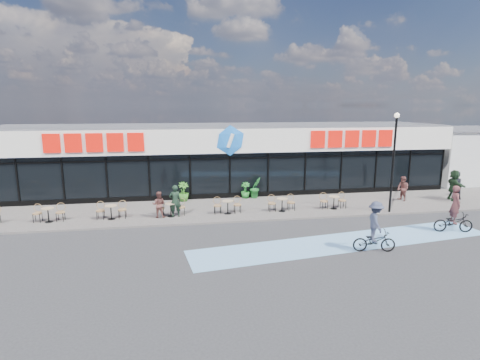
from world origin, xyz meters
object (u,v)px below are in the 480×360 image
(potted_plant_right, at_px, (245,190))
(cyclist_b, at_px, (454,217))
(lamp_post, at_px, (394,155))
(pedestrian_c, at_px, (455,185))
(patron_left, at_px, (175,201))
(potted_plant_left, at_px, (183,192))
(potted_plant_mid, at_px, (255,188))
(pedestrian_b, at_px, (454,185))
(pedestrian_a, at_px, (403,189))
(patron_right, at_px, (159,205))
(cyclist_a, at_px, (375,231))

(potted_plant_right, bearing_deg, cyclist_b, -41.89)
(lamp_post, distance_m, pedestrian_c, 6.42)
(patron_left, distance_m, cyclist_b, 13.76)
(potted_plant_right, distance_m, pedestrian_c, 13.23)
(potted_plant_left, bearing_deg, potted_plant_mid, 1.24)
(lamp_post, distance_m, potted_plant_left, 12.36)
(potted_plant_left, bearing_deg, pedestrian_b, -8.66)
(potted_plant_mid, distance_m, pedestrian_b, 12.33)
(pedestrian_a, bearing_deg, patron_right, -97.27)
(patron_left, bearing_deg, cyclist_b, 153.04)
(potted_plant_left, xyz_separation_m, cyclist_b, (12.58, -7.63, 0.07))
(pedestrian_b, bearing_deg, patron_right, 103.94)
(potted_plant_right, xyz_separation_m, cyclist_b, (8.66, -7.77, 0.15))
(potted_plant_mid, bearing_deg, pedestrian_b, -12.31)
(pedestrian_c, height_order, cyclist_a, cyclist_a)
(potted_plant_mid, relative_size, patron_right, 0.95)
(patron_right, height_order, cyclist_b, cyclist_b)
(pedestrian_b, relative_size, pedestrian_c, 1.08)
(potted_plant_left, distance_m, potted_plant_mid, 4.57)
(pedestrian_a, bearing_deg, potted_plant_left, -110.75)
(lamp_post, bearing_deg, patron_right, 175.44)
(patron_right, relative_size, pedestrian_b, 0.73)
(potted_plant_mid, bearing_deg, cyclist_a, -71.98)
(lamp_post, height_order, potted_plant_left, lamp_post)
(cyclist_b, bearing_deg, potted_plant_right, 138.11)
(pedestrian_a, relative_size, cyclist_b, 0.68)
(potted_plant_mid, bearing_deg, lamp_post, -33.13)
(potted_plant_right, relative_size, pedestrian_b, 0.53)
(potted_plant_right, bearing_deg, potted_plant_mid, -3.36)
(lamp_post, bearing_deg, potted_plant_right, 149.01)
(patron_right, bearing_deg, pedestrian_a, -167.05)
(patron_left, xyz_separation_m, pedestrian_b, (17.08, 0.74, 0.10))
(potted_plant_mid, relative_size, pedestrian_c, 0.75)
(pedestrian_b, bearing_deg, potted_plant_left, 92.86)
(patron_left, distance_m, pedestrian_b, 17.10)
(potted_plant_left, relative_size, cyclist_b, 0.53)
(cyclist_b, bearing_deg, potted_plant_mid, 136.03)
(pedestrian_c, bearing_deg, pedestrian_b, 33.20)
(potted_plant_mid, relative_size, pedestrian_a, 0.87)
(pedestrian_c, bearing_deg, patron_left, -1.44)
(patron_right, xyz_separation_m, pedestrian_a, (14.77, 1.16, 0.06))
(potted_plant_mid, height_order, patron_right, patron_right)
(potted_plant_right, xyz_separation_m, pedestrian_a, (9.52, -2.26, 0.26))
(potted_plant_left, distance_m, pedestrian_b, 16.80)
(potted_plant_right, relative_size, patron_left, 0.59)
(lamp_post, bearing_deg, potted_plant_mid, 146.87)
(potted_plant_mid, relative_size, cyclist_a, 0.63)
(pedestrian_b, relative_size, cyclist_b, 0.85)
(cyclist_a, bearing_deg, pedestrian_c, 36.99)
(patron_right, distance_m, pedestrian_c, 18.29)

